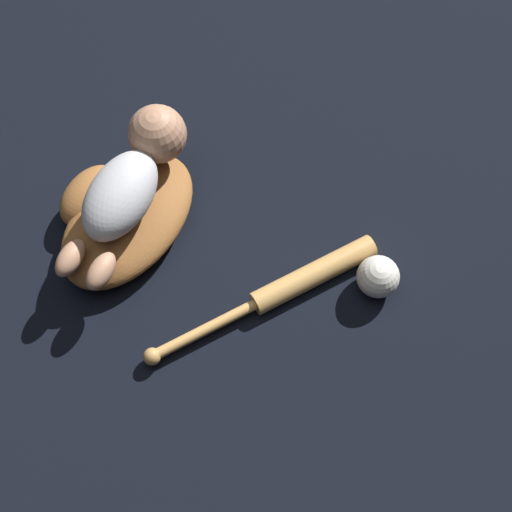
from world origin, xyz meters
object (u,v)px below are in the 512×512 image
Objects in this scene: baseball_glove at (123,214)px; baseball at (378,277)px; baby_figure at (133,176)px; baseball_bat at (292,286)px.

baseball_glove is 4.55× the size of baseball.
baby_figure is at bearing -1.20° from baseball_glove.
baby_figure is at bearing 115.67° from baseball.
baseball_glove is at bearing 120.02° from baseball.
baseball_glove is 0.35m from baseball_bat.
baseball_glove reaches higher than baseball_bat.
baby_figure reaches higher than baseball_glove.
baseball_glove is 0.78× the size of baseball_bat.
baseball_bat is at bearing 139.04° from baseball.
baseball_bat is (0.13, -0.33, -0.02)m from baseball_glove.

